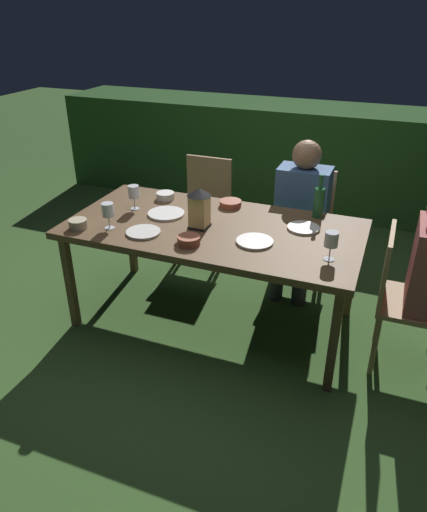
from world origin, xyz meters
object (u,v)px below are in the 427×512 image
(lantern_centerpiece, at_px, (199,206))
(bowl_salad, at_px, (189,240))
(chair_side_right_a, at_px, (204,205))
(wine_glass_a, at_px, (331,241))
(bowl_olives, at_px, (78,224))
(chair_head_far, at_px, (402,295))
(chair_side_right_b, at_px, (304,220))
(dining_table, at_px, (214,233))
(plate_a, at_px, (166,214))
(wine_glass_c, at_px, (134,193))
(green_bottle_on_table, at_px, (319,202))
(plate_b, at_px, (255,242))
(plate_d, at_px, (143,232))
(person_in_blue, at_px, (300,211))
(bowl_bread, at_px, (230,203))
(wine_glass_b, at_px, (108,211))
(plate_c, at_px, (304,228))
(bowl_dip, at_px, (165,196))

(lantern_centerpiece, xyz_separation_m, bowl_salad, (0.04, -0.25, -0.12))
(chair_side_right_a, bearing_deg, bowl_salad, -71.78)
(wine_glass_a, height_order, bowl_olives, wine_glass_a)
(chair_head_far, xyz_separation_m, bowl_salad, (-1.23, -0.30, 0.27))
(chair_side_right_b, bearing_deg, dining_table, -116.07)
(chair_side_right_b, bearing_deg, plate_a, -134.25)
(chair_side_right_b, distance_m, wine_glass_c, 1.36)
(chair_side_right_b, xyz_separation_m, plate_a, (-0.79, -0.81, 0.25))
(green_bottle_on_table, relative_size, plate_b, 1.30)
(wine_glass_c, distance_m, plate_d, 0.43)
(bowl_olives, bearing_deg, plate_a, 43.33)
(lantern_centerpiece, bearing_deg, chair_side_right_a, 110.80)
(person_in_blue, height_order, plate_d, person_in_blue)
(person_in_blue, xyz_separation_m, green_bottle_on_table, (0.17, -0.28, 0.20))
(chair_head_far, xyz_separation_m, plate_a, (-1.56, 0.06, 0.25))
(bowl_salad, bearing_deg, bowl_bread, 87.45)
(wine_glass_b, bearing_deg, dining_table, 24.23)
(plate_d, bearing_deg, bowl_olives, -169.10)
(plate_c, bearing_deg, green_bottle_on_table, 78.74)
(person_in_blue, relative_size, bowl_olives, 9.88)
(bowl_olives, bearing_deg, wine_glass_b, 21.02)
(bowl_bread, bearing_deg, chair_side_right_b, 49.56)
(plate_b, bearing_deg, plate_c, 52.41)
(dining_table, distance_m, bowl_dip, 0.60)
(lantern_centerpiece, relative_size, bowl_dip, 2.01)
(chair_side_right_a, distance_m, plate_c, 1.23)
(plate_b, height_order, plate_d, same)
(wine_glass_b, distance_m, plate_c, 1.24)
(chair_side_right_b, distance_m, lantern_centerpiece, 1.12)
(dining_table, distance_m, plate_b, 0.35)
(chair_head_far, relative_size, plate_a, 3.49)
(plate_b, distance_m, bowl_salad, 0.39)
(wine_glass_a, xyz_separation_m, wine_glass_b, (-1.37, -0.08, 0.00))
(green_bottle_on_table, bearing_deg, plate_b, -117.69)
(chair_side_right_b, distance_m, green_bottle_on_table, 0.62)
(chair_side_right_a, xyz_separation_m, plate_b, (0.74, -1.00, 0.25))
(lantern_centerpiece, bearing_deg, chair_side_right_b, 61.41)
(plate_b, height_order, plate_c, same)
(lantern_centerpiece, distance_m, bowl_olives, 0.78)
(bowl_salad, bearing_deg, wine_glass_c, 147.27)
(plate_c, bearing_deg, chair_side_right_b, 100.04)
(wine_glass_b, height_order, bowl_olives, wine_glass_b)
(person_in_blue, bearing_deg, wine_glass_c, -149.81)
(dining_table, relative_size, plate_b, 8.44)
(wine_glass_a, xyz_separation_m, bowl_dip, (-1.27, 0.50, -0.09))
(wine_glass_c, height_order, bowl_dip, wine_glass_c)
(wine_glass_b, bearing_deg, chair_side_right_a, 81.05)
(lantern_centerpiece, relative_size, green_bottle_on_table, 0.91)
(plate_b, distance_m, bowl_bread, 0.59)
(plate_b, height_order, bowl_olives, bowl_olives)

